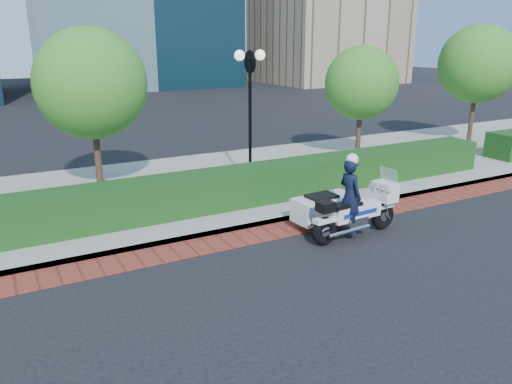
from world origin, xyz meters
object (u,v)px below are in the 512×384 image
tree_b (91,84)px  police_motorcycle (342,205)px  lamppost (250,97)px  tree_d (478,64)px  tree_c (361,83)px

tree_b → police_motorcycle: size_ratio=1.86×
lamppost → tree_d: tree_d is taller
lamppost → police_motorcycle: bearing=-87.9°
tree_c → tree_d: size_ratio=0.83×
tree_b → tree_d: tree_d is taller
lamppost → tree_b: tree_b is taller
tree_c → police_motorcycle: 8.26m
tree_d → police_motorcycle: tree_d is taller
tree_c → lamppost: bearing=-166.7°
tree_d → police_motorcycle: size_ratio=1.96×
police_motorcycle → tree_d: bearing=22.3°
lamppost → tree_b: size_ratio=0.86×
tree_b → police_motorcycle: (4.66, -5.86, -2.70)m
tree_d → police_motorcycle: (-11.84, -5.86, -2.88)m
lamppost → tree_c: (5.50, 1.30, 0.09)m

